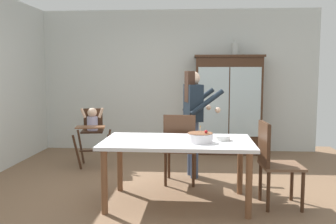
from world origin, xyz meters
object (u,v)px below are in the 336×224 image
dining_table (178,147)px  china_cabinet (228,104)px  birthday_cake (200,138)px  ceramic_vase (235,49)px  high_chair_with_toddler (92,126)px  serving_bowl (222,138)px  adult_person (194,110)px  dining_chair_right_end (272,158)px  dining_chair_far_side (180,144)px

dining_table → china_cabinet: bearing=73.2°
dining_table → birthday_cake: 0.31m
ceramic_vase → high_chair_with_toddler: bearing=-154.6°
high_chair_with_toddler → serving_bowl: 2.50m
ceramic_vase → dining_table: size_ratio=0.16×
birthday_cake → serving_bowl: size_ratio=1.56×
adult_person → dining_table: bearing=154.4°
ceramic_vase → birthday_cake: 3.13m
adult_person → dining_chair_right_end: (0.89, -1.13, -0.41)m
dining_chair_far_side → dining_chair_right_end: (1.07, -0.71, 0.00)m
ceramic_vase → china_cabinet: bearing=-178.0°
ceramic_vase → birthday_cake: bearing=-103.4°
dining_table → dining_chair_far_side: bearing=89.8°
dining_chair_far_side → birthday_cake: bearing=110.3°
china_cabinet → birthday_cake: (-0.56, -2.83, -0.12)m
birthday_cake → serving_bowl: birthday_cake is taller
adult_person → dining_chair_right_end: adult_person is taller
adult_person → high_chair_with_toddler: bearing=57.1°
adult_person → dining_chair_far_side: (-0.18, -0.41, -0.41)m
dining_chair_far_side → ceramic_vase: bearing=-111.6°
ceramic_vase → high_chair_with_toddler: ceramic_vase is taller
dining_table → serving_bowl: (0.51, 0.03, 0.11)m
dining_chair_far_side → adult_person: bearing=-110.3°
birthday_cake → dining_chair_right_end: dining_chair_right_end is taller
ceramic_vase → serving_bowl: size_ratio=1.50×
high_chair_with_toddler → birthday_cake: bearing=-55.1°
ceramic_vase → adult_person: (-0.75, -1.60, -0.98)m
ceramic_vase → adult_person: bearing=-115.0°
china_cabinet → birthday_cake: bearing=-101.2°
china_cabinet → high_chair_with_toddler: china_cabinet is taller
ceramic_vase → dining_chair_right_end: ceramic_vase is taller
china_cabinet → high_chair_with_toddler: (-2.26, -1.12, -0.27)m
china_cabinet → serving_bowl: size_ratio=10.15×
china_cabinet → birthday_cake: 2.88m
china_cabinet → ceramic_vase: 1.03m
dining_table → birthday_cake: (0.26, -0.11, 0.14)m
birthday_cake → dining_chair_right_end: size_ratio=0.29×
dining_chair_far_side → dining_chair_right_end: bearing=149.2°
serving_bowl → dining_chair_far_side: (-0.51, 0.66, -0.21)m
ceramic_vase → serving_bowl: (-0.42, -2.68, -1.18)m
adult_person → birthday_cake: (0.08, -1.23, -0.17)m
china_cabinet → serving_bowl: bearing=-96.5°
birthday_cake → china_cabinet: bearing=78.8°
serving_bowl → dining_chair_right_end: dining_chair_right_end is taller
dining_table → birthday_cake: bearing=-24.2°
ceramic_vase → adult_person: 2.02m
high_chair_with_toddler → dining_chair_right_end: bearing=-42.6°
china_cabinet → adult_person: (-0.64, -1.60, 0.05)m
adult_person → dining_table: size_ratio=0.90×
birthday_cake → serving_bowl: (0.25, 0.15, -0.03)m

